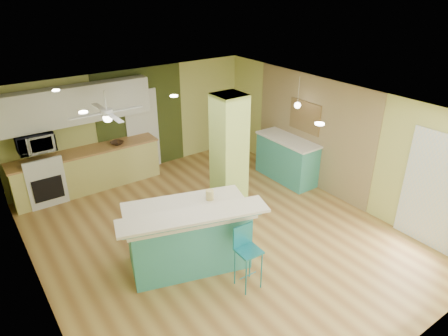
{
  "coord_description": "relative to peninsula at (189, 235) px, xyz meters",
  "views": [
    {
      "loc": [
        -3.45,
        -5.14,
        4.4
      ],
      "look_at": [
        0.46,
        0.4,
        1.13
      ],
      "focal_mm": 32.0,
      "sensor_mm": 36.0,
      "label": 1
    }
  ],
  "objects": [
    {
      "name": "wall_left",
      "position": [
        -2.2,
        0.39,
        0.69
      ],
      "size": [
        0.01,
        7.0,
        2.5
      ],
      "primitive_type": "cube",
      "color": "#C1C56A",
      "rests_on": "floor"
    },
    {
      "name": "ceiling",
      "position": [
        0.81,
        0.39,
        1.94
      ],
      "size": [
        6.0,
        7.0,
        0.01
      ],
      "primitive_type": "cube",
      "color": "white",
      "rests_on": "wall_back"
    },
    {
      "name": "interior_door",
      "position": [
        1.01,
        3.85,
        0.44
      ],
      "size": [
        0.82,
        0.05,
        2.0
      ],
      "primitive_type": "cube",
      "color": "white",
      "rests_on": "floor"
    },
    {
      "name": "upper_cabinets",
      "position": [
        -0.49,
        3.71,
        1.39
      ],
      "size": [
        3.2,
        0.34,
        0.8
      ],
      "primitive_type": "cube",
      "color": "white",
      "rests_on": "wall_back"
    },
    {
      "name": "wall_back",
      "position": [
        0.81,
        3.89,
        0.69
      ],
      "size": [
        6.0,
        0.01,
        2.5
      ],
      "primitive_type": "cube",
      "color": "#C1C56A",
      "rests_on": "floor"
    },
    {
      "name": "wood_panel",
      "position": [
        3.79,
        0.99,
        0.69
      ],
      "size": [
        0.02,
        3.4,
        2.5
      ],
      "primitive_type": "cube",
      "color": "olive",
      "rests_on": "floor"
    },
    {
      "name": "wall_decor",
      "position": [
        3.77,
        1.19,
        0.99
      ],
      "size": [
        0.03,
        0.9,
        0.7
      ],
      "primitive_type": "cube",
      "color": "brown",
      "rests_on": "wood_panel"
    },
    {
      "name": "kitchen_run",
      "position": [
        -0.49,
        3.59,
        -0.09
      ],
      "size": [
        3.25,
        0.63,
        0.94
      ],
      "color": "#CEC66C",
      "rests_on": "floor"
    },
    {
      "name": "side_counter",
      "position": [
        3.51,
        1.37,
        -0.05
      ],
      "size": [
        0.68,
        1.59,
        1.03
      ],
      "color": "teal",
      "rests_on": "floor"
    },
    {
      "name": "floor",
      "position": [
        0.81,
        0.39,
        -0.57
      ],
      "size": [
        6.0,
        7.0,
        0.01
      ],
      "primitive_type": "cube",
      "color": "olive",
      "rests_on": "ground"
    },
    {
      "name": "bar_stool",
      "position": [
        0.46,
        -0.94,
        0.14
      ],
      "size": [
        0.36,
        0.36,
        1.05
      ],
      "rotation": [
        0.0,
        0.0,
        -0.03
      ],
      "color": "teal",
      "rests_on": "floor"
    },
    {
      "name": "canister",
      "position": [
        0.47,
        0.06,
        0.58
      ],
      "size": [
        0.13,
        0.13,
        0.17
      ],
      "primitive_type": "cylinder",
      "color": "gold",
      "rests_on": "peninsula"
    },
    {
      "name": "peninsula",
      "position": [
        0.0,
        0.0,
        0.0
      ],
      "size": [
        2.4,
        1.77,
        1.22
      ],
      "rotation": [
        0.0,
        0.0,
        -0.29
      ],
      "color": "teal",
      "rests_on": "floor"
    },
    {
      "name": "ceiling_fan",
      "position": [
        -0.29,
        2.39,
        1.52
      ],
      "size": [
        1.41,
        1.41,
        0.61
      ],
      "color": "white",
      "rests_on": "ceiling"
    },
    {
      "name": "column",
      "position": [
        1.46,
        0.89,
        0.69
      ],
      "size": [
        0.55,
        0.55,
        2.5
      ],
      "primitive_type": "cube",
      "color": "#AEC75C",
      "rests_on": "floor"
    },
    {
      "name": "olive_accent",
      "position": [
        1.01,
        3.87,
        0.69
      ],
      "size": [
        2.2,
        0.02,
        2.5
      ],
      "primitive_type": "cube",
      "color": "#3B461C",
      "rests_on": "floor"
    },
    {
      "name": "stove",
      "position": [
        -1.44,
        3.58,
        -0.1
      ],
      "size": [
        0.76,
        0.66,
        1.08
      ],
      "color": "white",
      "rests_on": "floor"
    },
    {
      "name": "fruit_bowl",
      "position": [
        0.21,
        3.51,
        0.41
      ],
      "size": [
        0.37,
        0.37,
        0.07
      ],
      "primitive_type": "imported",
      "rotation": [
        0.0,
        0.0,
        0.41
      ],
      "color": "#372316",
      "rests_on": "kitchen_run"
    },
    {
      "name": "wall_right",
      "position": [
        3.81,
        0.39,
        0.69
      ],
      "size": [
        0.01,
        7.0,
        2.5
      ],
      "primitive_type": "cube",
      "color": "#C1C56A",
      "rests_on": "floor"
    },
    {
      "name": "microwave",
      "position": [
        -1.44,
        3.59,
        0.79
      ],
      "size": [
        0.7,
        0.48,
        0.39
      ],
      "primitive_type": "imported",
      "color": "white",
      "rests_on": "wall_back"
    },
    {
      "name": "wall_front",
      "position": [
        0.81,
        -3.12,
        0.69
      ],
      "size": [
        6.0,
        0.01,
        2.5
      ],
      "primitive_type": "cube",
      "color": "#C1C56A",
      "rests_on": "floor"
    },
    {
      "name": "french_door",
      "position": [
        3.78,
        -1.91,
        0.49
      ],
      "size": [
        0.04,
        1.08,
        2.1
      ],
      "primitive_type": "cube",
      "color": "white",
      "rests_on": "floor"
    },
    {
      "name": "pendant_lamp",
      "position": [
        3.46,
        1.14,
        1.32
      ],
      "size": [
        0.14,
        0.14,
        0.69
      ],
      "color": "silver",
      "rests_on": "ceiling"
    }
  ]
}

